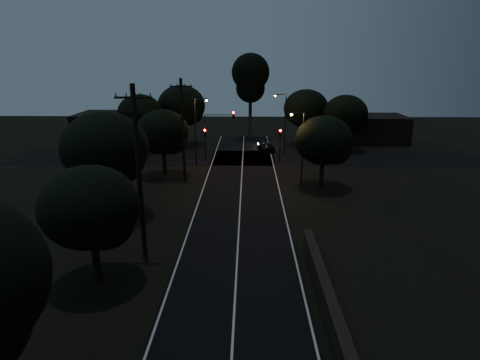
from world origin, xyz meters
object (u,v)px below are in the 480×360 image
object	(u,v)px
streetlight_a	(197,127)
streetlight_c	(301,144)
utility_pole_mid	(139,172)
car	(266,146)
utility_pole_far	(183,129)
signal_mast	(219,127)
signal_left	(205,139)
streetlight_b	(284,120)
tall_pine	(251,78)
signal_right	(280,139)

from	to	relation	value
streetlight_a	streetlight_c	world-z (taller)	streetlight_a
utility_pole_mid	car	size ratio (longest dim) A/B	2.83
utility_pole_far	car	distance (m)	17.43
signal_mast	utility_pole_far	bearing A→B (deg)	-111.11
utility_pole_far	signal_left	world-z (taller)	utility_pole_far
signal_mast	utility_pole_mid	bearing A→B (deg)	-97.04
utility_pole_mid	streetlight_c	xyz separation A→B (m)	(11.83, 15.00, -1.39)
streetlight_b	utility_pole_far	bearing A→B (deg)	-133.30
utility_pole_far	tall_pine	world-z (taller)	tall_pine
utility_pole_far	utility_pole_mid	bearing A→B (deg)	-90.00
signal_right	streetlight_a	bearing A→B (deg)	-168.66
car	streetlight_b	bearing A→B (deg)	120.73
utility_pole_mid	signal_right	xyz separation A→B (m)	(10.60, 24.99, -2.90)
signal_mast	streetlight_c	xyz separation A→B (m)	(8.74, -9.99, 0.01)
signal_left	streetlight_c	size ratio (longest dim) A/B	0.55
utility_pole_far	tall_pine	bearing A→B (deg)	73.07
signal_right	signal_mast	xyz separation A→B (m)	(-7.51, 0.00, 1.50)
utility_pole_mid	streetlight_c	world-z (taller)	utility_pole_mid
tall_pine	car	xyz separation A→B (m)	(2.19, -9.00, -8.81)
streetlight_c	signal_right	bearing A→B (deg)	97.02
utility_pole_mid	utility_pole_far	size ratio (longest dim) A/B	1.05
signal_left	signal_mast	distance (m)	2.26
utility_pole_far	tall_pine	xyz separation A→B (m)	(7.00, 23.00, 3.99)
signal_mast	streetlight_c	world-z (taller)	streetlight_c
streetlight_b	streetlight_c	world-z (taller)	streetlight_b
signal_right	streetlight_b	size ratio (longest dim) A/B	0.51
signal_left	tall_pine	bearing A→B (deg)	69.54
utility_pole_far	streetlight_a	distance (m)	6.10
tall_pine	streetlight_a	xyz separation A→B (m)	(-6.31, -17.00, -4.84)
signal_right	streetlight_a	xyz separation A→B (m)	(-9.91, -1.99, 1.80)
utility_pole_far	signal_right	size ratio (longest dim) A/B	2.56
tall_pine	signal_mast	distance (m)	16.34
signal_right	streetlight_c	world-z (taller)	streetlight_c
tall_pine	signal_left	xyz separation A→B (m)	(-5.60, -15.01, -6.63)
streetlight_a	car	world-z (taller)	streetlight_a
utility_pole_mid	streetlight_c	size ratio (longest dim) A/B	1.47
utility_pole_far	signal_mast	distance (m)	8.64
streetlight_c	car	world-z (taller)	streetlight_c
signal_right	signal_mast	size ratio (longest dim) A/B	0.66
utility_pole_mid	streetlight_a	bearing A→B (deg)	88.27
streetlight_a	car	size ratio (longest dim) A/B	2.06
signal_left	streetlight_b	world-z (taller)	streetlight_b
signal_left	streetlight_a	world-z (taller)	streetlight_a
signal_left	streetlight_a	xyz separation A→B (m)	(-0.71, -1.99, 1.80)
streetlight_c	streetlight_b	bearing A→B (deg)	92.14
utility_pole_mid	streetlight_b	distance (m)	31.15
signal_left	streetlight_a	bearing A→B (deg)	-109.59
streetlight_a	signal_right	bearing A→B (deg)	11.34
utility_pole_far	streetlight_b	distance (m)	16.51
utility_pole_far	streetlight_c	world-z (taller)	utility_pole_far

